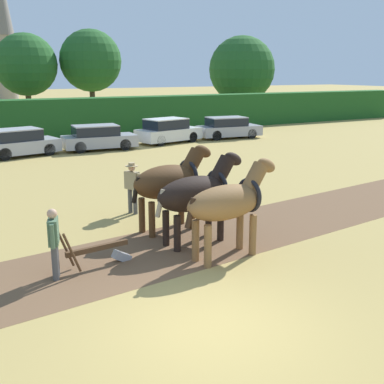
% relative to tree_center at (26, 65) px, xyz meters
% --- Properties ---
extents(ground_plane, '(240.00, 240.00, 0.00)m').
position_rel_tree_center_xyz_m(ground_plane, '(-3.32, -33.86, -4.89)').
color(ground_plane, '#A88E4C').
extents(tree_center, '(4.85, 4.85, 7.33)m').
position_rel_tree_center_xyz_m(tree_center, '(0.00, 0.00, 0.00)').
color(tree_center, brown).
rests_on(tree_center, ground).
extents(tree_center_right, '(5.04, 5.04, 7.77)m').
position_rel_tree_center_xyz_m(tree_center_right, '(5.07, -0.52, 0.34)').
color(tree_center_right, '#423323').
rests_on(tree_center_right, ground).
extents(tree_right, '(6.48, 6.48, 7.83)m').
position_rel_tree_center_xyz_m(tree_right, '(20.58, 0.15, -0.31)').
color(tree_right, '#423323').
rests_on(tree_right, ground).
extents(church_spire, '(3.15, 3.15, 20.47)m').
position_rel_tree_center_xyz_m(church_spire, '(3.22, 33.11, 5.82)').
color(church_spire, gray).
rests_on(church_spire, ground).
extents(draft_horse_lead_left, '(2.80, 1.12, 2.40)m').
position_rel_tree_center_xyz_m(draft_horse_lead_left, '(-1.24, -31.19, -3.51)').
color(draft_horse_lead_left, brown).
rests_on(draft_horse_lead_left, ground).
extents(draft_horse_lead_right, '(2.81, 1.20, 2.38)m').
position_rel_tree_center_xyz_m(draft_horse_lead_right, '(-1.39, -29.92, -3.55)').
color(draft_horse_lead_right, black).
rests_on(draft_horse_lead_right, ground).
extents(draft_horse_trail_left, '(2.71, 1.22, 2.42)m').
position_rel_tree_center_xyz_m(draft_horse_trail_left, '(-1.55, -28.65, -3.48)').
color(draft_horse_trail_left, '#513319').
rests_on(draft_horse_trail_left, ground).
extents(plow, '(1.76, 0.53, 1.13)m').
position_rel_tree_center_xyz_m(plow, '(-4.08, -30.24, -4.57)').
color(plow, '#4C331E').
rests_on(plow, ground).
extents(farmer_at_plow, '(0.33, 0.62, 1.58)m').
position_rel_tree_center_xyz_m(farmer_at_plow, '(-5.22, -30.45, -3.99)').
color(farmer_at_plow, '#4C4C4C').
rests_on(farmer_at_plow, ground).
extents(farmer_beside_team, '(0.41, 0.58, 1.64)m').
position_rel_tree_center_xyz_m(farmer_beside_team, '(-1.89, -26.64, -3.94)').
color(farmer_beside_team, '#4C4C4C').
rests_on(farmer_beside_team, ground).
extents(parked_car_center_left, '(4.10, 2.55, 1.47)m').
position_rel_tree_center_xyz_m(parked_car_center_left, '(-3.12, -13.79, -4.18)').
color(parked_car_center_left, '#A8A8B2').
rests_on(parked_car_center_left, ground).
extents(parked_car_center, '(4.25, 2.06, 1.43)m').
position_rel_tree_center_xyz_m(parked_car_center, '(1.19, -13.76, -4.20)').
color(parked_car_center, '#9E9EA8').
rests_on(parked_car_center, ground).
extents(parked_car_center_right, '(4.39, 2.63, 1.54)m').
position_rel_tree_center_xyz_m(parked_car_center_right, '(5.96, -13.09, -4.15)').
color(parked_car_center_right, silver).
rests_on(parked_car_center_right, ground).
extents(parked_car_right, '(4.39, 2.24, 1.43)m').
position_rel_tree_center_xyz_m(parked_car_right, '(10.46, -13.13, -4.20)').
color(parked_car_right, '#9E9EA8').
rests_on(parked_car_right, ground).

